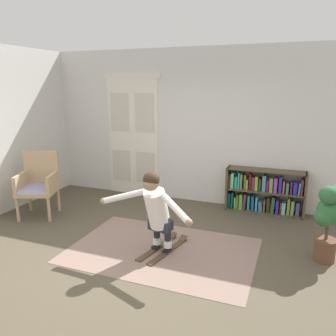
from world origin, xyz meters
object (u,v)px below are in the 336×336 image
Objects in this scene: skis_pair at (164,248)px; person_skier at (156,208)px; bookshelf at (263,193)px; potted_plant at (329,216)px; wicker_chair at (39,182)px.

person_skier is (-0.04, -0.17, 0.65)m from skis_pair.
bookshelf is 2.30m from skis_pair.
person_skier is at bearing -118.34° from bookshelf.
bookshelf is 1.76m from potted_plant.
wicker_chair reaches higher than skis_pair.
bookshelf is 2.46m from person_skier.
bookshelf is at bearing 61.66° from person_skier.
bookshelf is 1.24× the size of wicker_chair.
wicker_chair is at bearing 165.73° from person_skier.
skis_pair is at bearing -10.43° from wicker_chair.
potted_plant reaches higher than skis_pair.
skis_pair is (-2.06, -0.51, -0.58)m from potted_plant.
bookshelf is at bearing 122.55° from potted_plant.
person_skier reaches higher than skis_pair.
wicker_chair is 4.57m from potted_plant.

